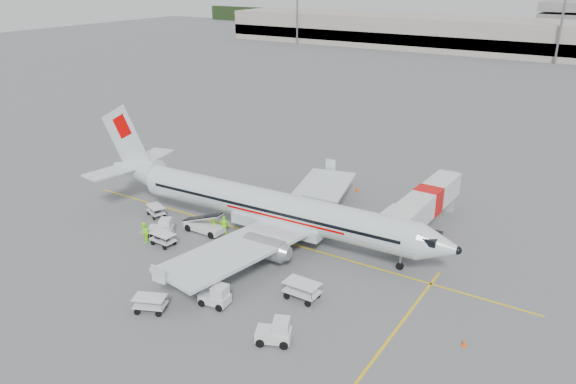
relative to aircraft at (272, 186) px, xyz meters
name	(u,v)px	position (x,y,z in m)	size (l,w,h in m)	color
ground	(276,239)	(0.58, -0.38, -4.80)	(360.00, 360.00, 0.00)	#56595B
stripe_lead	(276,239)	(0.58, -0.38, -4.80)	(44.00, 0.20, 0.01)	yellow
stripe_cross	(389,339)	(14.58, -8.38, -4.80)	(0.20, 20.00, 0.01)	yellow
terminal_west	(403,31)	(-39.42, 129.62, -0.30)	(110.00, 22.00, 9.00)	gray
treeline	(567,30)	(0.58, 174.62, -1.80)	(300.00, 3.00, 6.00)	black
mast_west	(297,7)	(-69.42, 117.62, 6.20)	(3.20, 1.20, 22.00)	slate
mast_center	(562,18)	(5.58, 117.62, 6.20)	(3.20, 1.20, 22.00)	slate
aircraft	(272,186)	(0.00, 0.00, 0.00)	(34.84, 27.31, 9.61)	silver
jet_bridge	(427,209)	(10.91, 8.61, -2.82)	(2.83, 15.08, 3.96)	silver
belt_loader	(204,218)	(-5.65, -2.53, -3.45)	(4.98, 1.87, 2.70)	silver
tug_fore	(273,331)	(8.48, -12.57, -3.94)	(2.22, 1.27, 1.72)	silver
tug_mid	(214,295)	(2.60, -11.23, -3.99)	(2.09, 1.20, 1.62)	silver
tug_aft	(161,228)	(-8.39, -5.25, -3.98)	(2.13, 1.22, 1.65)	silver
cart_loaded_a	(163,239)	(-6.97, -6.43, -4.24)	(2.16, 1.28, 1.13)	silver
cart_loaded_b	(156,211)	(-11.83, -2.38, -4.27)	(2.05, 1.21, 1.07)	silver
cart_empty_a	(150,304)	(-0.64, -14.24, -4.23)	(2.20, 1.30, 1.15)	silver
cart_empty_b	(302,291)	(7.39, -7.27, -4.14)	(2.55, 1.51, 1.33)	silver
cone_nose	(464,342)	(18.83, -6.49, -4.54)	(0.33, 0.33, 0.53)	#EA4E0D
cone_port	(357,189)	(1.66, 13.69, -4.49)	(0.39, 0.39, 0.63)	#EA4E0D
cone_stbd	(179,284)	(-1.20, -10.81, -4.53)	(0.33, 0.33, 0.54)	#EA4E0D
crew_a	(231,242)	(-1.41, -4.13, -3.98)	(0.60, 0.39, 1.64)	#93FE15
crew_b	(144,233)	(-8.71, -6.89, -3.88)	(0.90, 0.70, 1.85)	#93FE15
crew_c	(215,223)	(-4.97, -1.88, -3.99)	(1.05, 0.61, 1.63)	#93FE15
crew_d	(224,225)	(-3.88, -1.90, -3.95)	(0.99, 0.41, 1.70)	#93FE15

